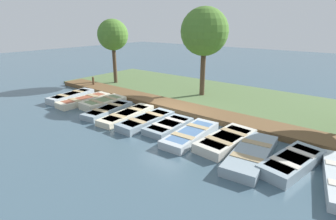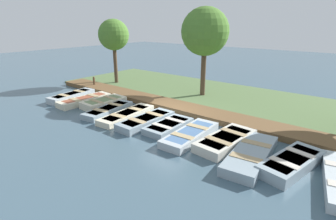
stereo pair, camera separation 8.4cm
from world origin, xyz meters
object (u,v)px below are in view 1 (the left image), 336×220
object	(u,v)px
rowboat_0	(71,96)
mooring_post_near	(93,82)
rowboat_8	(226,140)
rowboat_1	(84,100)
rowboat_10	(292,162)
park_tree_far_left	(113,35)
rowboat_7	(191,134)
park_tree_left	(204,32)
rowboat_2	(103,103)
rowboat_6	(169,126)
rowboat_5	(146,121)
rowboat_3	(108,110)
rowboat_4	(127,115)
rowboat_9	(251,154)

from	to	relation	value
rowboat_0	mooring_post_near	distance (m)	3.10
rowboat_8	rowboat_1	bearing A→B (deg)	-83.78
rowboat_10	park_tree_far_left	xyz separation A→B (m)	(-4.88, -14.95, 3.66)
park_tree_far_left	rowboat_7	bearing A→B (deg)	65.00
park_tree_left	rowboat_8	bearing A→B (deg)	39.25
rowboat_2	rowboat_10	xyz separation A→B (m)	(0.42, 10.94, -0.00)
rowboat_6	rowboat_7	bearing A→B (deg)	80.41
rowboat_5	rowboat_6	size ratio (longest dim) A/B	1.23
rowboat_0	park_tree_left	xyz separation A→B (m)	(-5.97, 6.44, 4.05)
rowboat_8	rowboat_2	bearing A→B (deg)	-86.27
rowboat_3	park_tree_far_left	bearing A→B (deg)	-142.71
rowboat_2	rowboat_8	world-z (taller)	rowboat_2
rowboat_2	rowboat_3	size ratio (longest dim) A/B	0.81
rowboat_1	rowboat_3	bearing A→B (deg)	85.47
rowboat_8	mooring_post_near	xyz separation A→B (m)	(-2.59, -12.49, 0.26)
rowboat_6	rowboat_7	world-z (taller)	rowboat_7
rowboat_7	mooring_post_near	bearing A→B (deg)	-107.99
rowboat_7	mooring_post_near	world-z (taller)	mooring_post_near
rowboat_8	park_tree_left	xyz separation A→B (m)	(-5.77, -4.72, 4.06)
rowboat_4	rowboat_7	bearing A→B (deg)	84.64
rowboat_2	park_tree_left	size ratio (longest dim) A/B	0.47
rowboat_1	rowboat_2	distance (m)	1.47
rowboat_4	rowboat_9	distance (m)	6.94
rowboat_4	park_tree_far_left	distance (m)	9.11
rowboat_8	rowboat_10	bearing A→B (deg)	89.99
rowboat_3	rowboat_5	bearing A→B (deg)	83.02
rowboat_3	rowboat_0	bearing A→B (deg)	-102.14
mooring_post_near	park_tree_left	size ratio (longest dim) A/B	0.16
park_tree_far_left	park_tree_left	bearing A→B (deg)	98.47
rowboat_4	rowboat_6	size ratio (longest dim) A/B	1.36
rowboat_7	rowboat_8	bearing A→B (deg)	101.08
rowboat_4	mooring_post_near	distance (m)	7.45
rowboat_5	rowboat_10	size ratio (longest dim) A/B	1.04
park_tree_left	rowboat_1	bearing A→B (deg)	-39.85
rowboat_6	mooring_post_near	xyz separation A→B (m)	(-2.76, -9.56, 0.30)
rowboat_3	rowboat_9	bearing A→B (deg)	81.08
rowboat_9	rowboat_6	bearing A→B (deg)	-100.90
rowboat_0	rowboat_10	bearing A→B (deg)	82.37
rowboat_1	park_tree_far_left	size ratio (longest dim) A/B	0.67
rowboat_10	rowboat_3	bearing A→B (deg)	-76.86
rowboat_4	rowboat_6	bearing A→B (deg)	88.84
park_tree_far_left	rowboat_6	bearing A→B (deg)	62.81
rowboat_6	park_tree_far_left	xyz separation A→B (m)	(-4.82, -9.37, 3.71)
rowboat_9	rowboat_5	bearing A→B (deg)	-97.64
rowboat_3	rowboat_9	xyz separation A→B (m)	(0.06, 8.35, 0.03)
rowboat_7	rowboat_8	distance (m)	1.58
rowboat_0	rowboat_2	bearing A→B (deg)	90.11
rowboat_9	park_tree_left	bearing A→B (deg)	-142.51
rowboat_9	park_tree_far_left	xyz separation A→B (m)	(-5.16, -13.59, 3.68)
rowboat_6	rowboat_1	bearing A→B (deg)	-90.85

